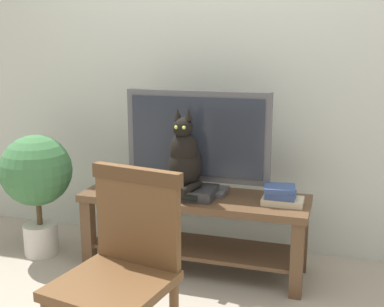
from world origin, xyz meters
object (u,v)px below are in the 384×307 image
tv (197,140)px  book_stack (281,196)px  tv_stand (194,217)px  potted_plant (37,177)px  media_box (185,192)px  wooden_chair (123,262)px  cat (185,158)px

tv → book_stack: bearing=-8.7°
tv_stand → book_stack: (0.53, -0.02, 0.19)m
tv → potted_plant: bearing=-171.9°
tv_stand → media_box: size_ratio=3.83×
tv_stand → wooden_chair: (0.02, -1.06, 0.18)m
tv → media_box: 0.32m
book_stack → potted_plant: 1.59m
cat → book_stack: cat is taller
tv_stand → book_stack: 0.56m
cat → book_stack: size_ratio=2.04×
wooden_chair → tv_stand: bearing=91.1°
tv → cat: 0.15m
book_stack → cat: bearing=-176.0°
tv_stand → media_box: media_box is taller
tv → potted_plant: size_ratio=1.10×
media_box → potted_plant: 1.01m
cat → tv: bearing=71.3°
tv_stand → potted_plant: bearing=-175.1°
potted_plant → book_stack: bearing=2.5°
tv → potted_plant: tv is taller
tv_stand → wooden_chair: 1.08m
wooden_chair → book_stack: bearing=64.0°
media_box → cat: cat is taller
wooden_chair → potted_plant: wooden_chair is taller
tv → cat: tv is taller
wooden_chair → book_stack: 1.16m
wooden_chair → book_stack: size_ratio=3.83×
tv → media_box: bearing=-111.5°
wooden_chair → cat: bearing=93.5°
cat → wooden_chair: size_ratio=0.53×
cat → wooden_chair: 1.03m
wooden_chair → book_stack: wooden_chair is taller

